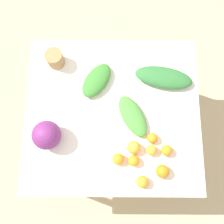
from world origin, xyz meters
TOP-DOWN VIEW (x-y plane):
  - ground_plane at (0.00, 0.00)m, footprint 8.00×8.00m
  - dining_table at (0.00, 0.00)m, footprint 1.15×1.05m
  - cabbage_purple at (-0.40, -0.16)m, footprint 0.18×0.18m
  - paper_bag at (-0.39, 0.36)m, footprint 0.12×0.12m
  - greens_bunch_beet_tops at (-0.11, 0.21)m, footprint 0.26×0.30m
  - greens_bunch_dandelion at (0.34, 0.23)m, footprint 0.40×0.22m
  - greens_bunch_kale at (0.13, -0.03)m, footprint 0.25×0.32m
  - orange_0 at (0.24, -0.25)m, footprint 0.07×0.07m
  - orange_1 at (0.13, -0.31)m, footprint 0.07×0.07m
  - orange_2 at (0.31, -0.37)m, footprint 0.08×0.08m
  - orange_3 at (0.18, -0.44)m, footprint 0.07×0.07m
  - orange_4 at (0.34, -0.25)m, footprint 0.07×0.07m
  - orange_5 at (0.13, -0.23)m, footprint 0.08×0.08m
  - orange_6 at (0.04, -0.30)m, footprint 0.07×0.07m
  - orange_7 at (0.25, -0.17)m, footprint 0.07×0.07m

SIDE VIEW (x-z plane):
  - ground_plane at x=0.00m, z-range 0.00..0.00m
  - dining_table at x=0.00m, z-range 0.28..1.04m
  - greens_bunch_kale at x=0.13m, z-range 0.76..0.83m
  - orange_0 at x=0.24m, z-range 0.76..0.83m
  - orange_7 at x=0.25m, z-range 0.76..0.83m
  - greens_bunch_beet_tops at x=-0.11m, z-range 0.76..0.83m
  - orange_1 at x=0.13m, z-range 0.76..0.83m
  - orange_4 at x=0.34m, z-range 0.76..0.83m
  - orange_6 at x=0.04m, z-range 0.76..0.84m
  - greens_bunch_dandelion at x=0.34m, z-range 0.76..0.84m
  - orange_3 at x=0.18m, z-range 0.76..0.84m
  - orange_2 at x=0.31m, z-range 0.76..0.85m
  - orange_5 at x=0.13m, z-range 0.76..0.85m
  - paper_bag at x=-0.39m, z-range 0.76..0.88m
  - cabbage_purple at x=-0.40m, z-range 0.76..0.94m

